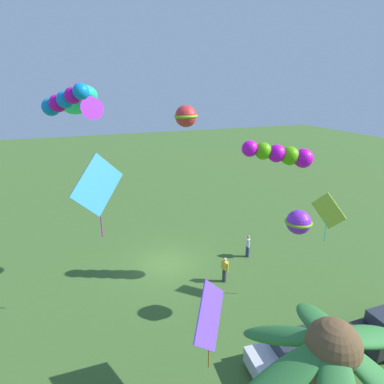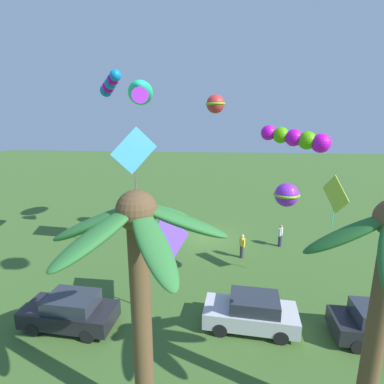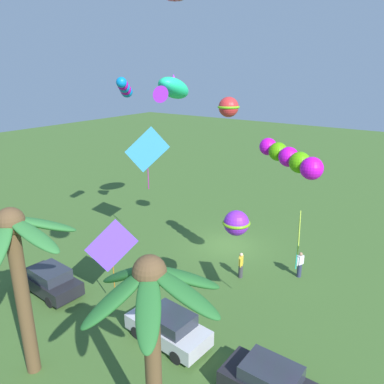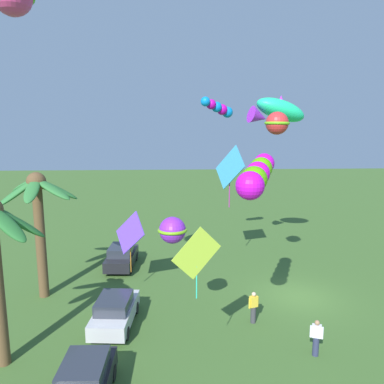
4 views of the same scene
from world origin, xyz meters
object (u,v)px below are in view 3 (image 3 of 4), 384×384
kite_diamond_6 (299,234)px  kite_diamond_7 (112,246)px  kite_tube_3 (125,88)px  palm_tree_1 (153,311)px  kite_fish_0 (172,89)px  kite_ball_4 (236,223)px  kite_ball_1 (229,107)px  spectator_1 (241,265)px  kite_tube_2 (291,158)px  parked_car_1 (50,280)px  palm_tree_0 (16,253)px  kite_diamond_8 (147,150)px  spectator_0 (300,264)px  parked_car_0 (168,327)px

kite_diamond_6 → kite_diamond_7: bearing=22.2°
kite_tube_3 → kite_diamond_6: kite_tube_3 is taller
palm_tree_1 → kite_tube_3: 15.38m
kite_fish_0 → kite_ball_4: size_ratio=2.45×
kite_ball_1 → kite_ball_4: size_ratio=1.04×
kite_diamond_6 → kite_diamond_7: (8.02, 3.28, -1.57)m
kite_diamond_6 → spectator_1: bearing=-35.9°
kite_fish_0 → kite_tube_2: 10.65m
parked_car_1 → kite_ball_4: size_ratio=2.34×
kite_fish_0 → kite_tube_3: 3.73m
palm_tree_0 → kite_tube_3: size_ratio=3.20×
kite_ball_4 → kite_diamond_8: (8.41, -3.64, 1.60)m
kite_ball_4 → kite_diamond_6: kite_diamond_6 is taller
spectator_0 → kite_tube_3: bearing=15.9°
palm_tree_1 → kite_ball_1: (4.65, -12.09, 4.48)m
parked_car_1 → kite_diamond_6: kite_diamond_6 is taller
kite_diamond_6 → kite_tube_3: bearing=-10.0°
parked_car_0 → kite_diamond_8: kite_diamond_8 is taller
spectator_1 → kite_diamond_6: 6.71m
kite_tube_2 → kite_ball_4: 4.21m
spectator_0 → spectator_1: same height
parked_car_1 → kite_tube_2: (-10.46, -6.75, 6.93)m
kite_tube_2 → kite_ball_4: (1.06, 3.25, -2.45)m
kite_ball_1 → kite_tube_2: (-4.62, 1.98, -1.96)m
kite_tube_3 → kite_diamond_8: bearing=-146.1°
kite_diamond_8 → spectator_1: bearing=-177.7°
kite_ball_4 → kite_diamond_6: size_ratio=0.64×
parked_car_1 → spectator_0: bearing=-138.0°
spectator_1 → kite_tube_3: (7.75, 0.94, 9.80)m
palm_tree_0 → kite_fish_0: bearing=-75.7°
parked_car_0 → spectator_1: 6.70m
palm_tree_0 → spectator_1: (-3.48, -11.16, -4.48)m
kite_diamond_6 → kite_diamond_8: (10.95, -2.78, 1.76)m
parked_car_1 → kite_tube_3: (0.01, -6.46, 9.86)m
parked_car_0 → kite_ball_4: (-1.71, -2.80, 4.48)m
parked_car_1 → kite_ball_4: (-9.40, -3.49, 4.48)m
kite_ball_4 → kite_diamond_8: bearing=-23.4°
spectator_1 → kite_diamond_8: kite_diamond_8 is taller
parked_car_0 → kite_tube_3: 13.78m
parked_car_0 → kite_tube_2: (-2.77, -6.06, 6.93)m
spectator_0 → kite_tube_2: 7.38m
kite_diamond_8 → kite_tube_3: bearing=33.9°
parked_car_0 → spectator_0: 9.21m
parked_car_0 → spectator_1: spectator_1 is taller
palm_tree_1 → kite_tube_3: kite_tube_3 is taller
parked_car_1 → kite_fish_0: 14.00m
parked_car_1 → kite_ball_1: (-5.83, -8.72, 8.89)m
kite_ball_4 → kite_diamond_7: 6.24m
parked_car_1 → palm_tree_0: bearing=138.4°
palm_tree_1 → kite_diamond_8: size_ratio=1.72×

